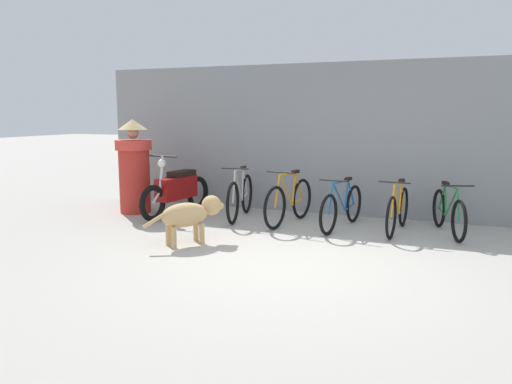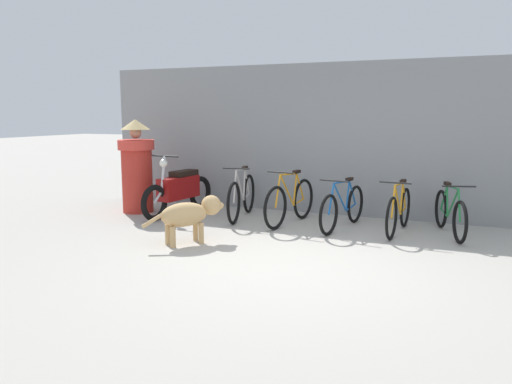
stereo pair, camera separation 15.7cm
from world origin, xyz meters
TOP-DOWN VIEW (x-y plane):
  - ground_plane at (0.00, 0.00)m, footprint 60.00×60.00m
  - shop_wall_back at (0.00, 3.26)m, footprint 9.90×0.20m
  - bicycle_0 at (-1.74, 2.24)m, footprint 0.46×1.70m
  - bicycle_1 at (-0.81, 2.12)m, footprint 0.46×1.66m
  - bicycle_2 at (0.07, 2.12)m, footprint 0.46×1.68m
  - bicycle_3 at (0.92, 2.17)m, footprint 0.46×1.59m
  - bicycle_4 at (1.65, 2.32)m, footprint 0.59×1.55m
  - motorcycle at (-2.92, 2.08)m, footprint 0.58×1.93m
  - stray_dog at (-1.69, 0.41)m, footprint 0.82×1.06m
  - person_in_robes at (-3.75, 2.00)m, footprint 0.75×0.75m

SIDE VIEW (x-z plane):
  - ground_plane at x=0.00m, z-range 0.00..0.00m
  - bicycle_4 at x=1.65m, z-range -0.07..0.73m
  - bicycle_2 at x=0.07m, z-range -0.07..0.75m
  - bicycle_3 at x=0.92m, z-range -0.07..0.76m
  - bicycle_1 at x=-0.81m, z-range -0.08..0.82m
  - bicycle_0 at x=-1.74m, z-range -0.09..0.84m
  - stray_dog at x=-1.69m, z-range 0.10..0.75m
  - motorcycle at x=-2.92m, z-range -0.10..1.00m
  - person_in_robes at x=-3.75m, z-range 0.00..1.70m
  - shop_wall_back at x=0.00m, z-range 0.00..2.70m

